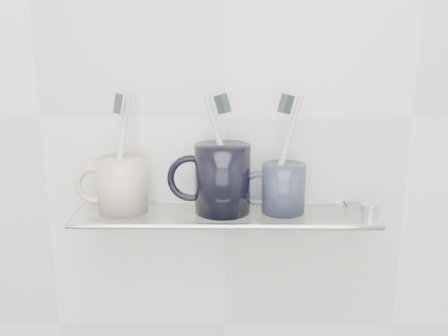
{
  "coord_description": "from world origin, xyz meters",
  "views": [
    {
      "loc": [
        0.01,
        0.25,
        1.38
      ],
      "look_at": [
        -0.0,
        1.04,
        1.18
      ],
      "focal_mm": 40.0,
      "sensor_mm": 36.0,
      "label": 1
    }
  ],
  "objects_px": {
    "shelf_glass": "(225,214)",
    "mug_left": "(122,185)",
    "mug_center": "(223,179)",
    "mug_right": "(283,188)"
  },
  "relations": [
    {
      "from": "shelf_glass",
      "to": "mug_right",
      "type": "bearing_deg",
      "value": 2.95
    },
    {
      "from": "shelf_glass",
      "to": "mug_center",
      "type": "bearing_deg",
      "value": 128.22
    },
    {
      "from": "mug_center",
      "to": "mug_right",
      "type": "distance_m",
      "value": 0.1
    },
    {
      "from": "mug_left",
      "to": "mug_center",
      "type": "bearing_deg",
      "value": -8.02
    },
    {
      "from": "mug_center",
      "to": "mug_right",
      "type": "bearing_deg",
      "value": -23.12
    },
    {
      "from": "shelf_glass",
      "to": "mug_left",
      "type": "relative_size",
      "value": 5.49
    },
    {
      "from": "mug_left",
      "to": "mug_center",
      "type": "relative_size",
      "value": 0.8
    },
    {
      "from": "mug_right",
      "to": "shelf_glass",
      "type": "bearing_deg",
      "value": -158.16
    },
    {
      "from": "mug_center",
      "to": "mug_left",
      "type": "bearing_deg",
      "value": 156.88
    },
    {
      "from": "mug_right",
      "to": "mug_center",
      "type": "bearing_deg",
      "value": -161.11
    }
  ]
}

